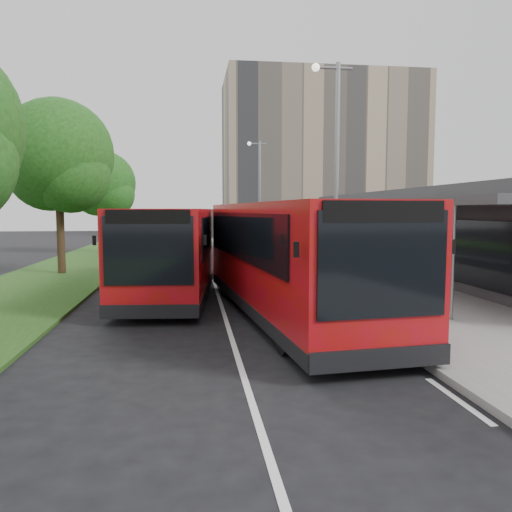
{
  "coord_description": "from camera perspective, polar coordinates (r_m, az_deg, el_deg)",
  "views": [
    {
      "loc": [
        -0.92,
        -15.3,
        3.05
      ],
      "look_at": [
        1.23,
        1.31,
        1.5
      ],
      "focal_mm": 35.0,
      "sensor_mm": 36.0,
      "label": 1
    }
  ],
  "objects": [
    {
      "name": "tree_mid",
      "position": [
        25.2,
        -21.69,
        9.97
      ],
      "size": [
        5.08,
        5.08,
        8.16
      ],
      "color": "#2E2112",
      "rests_on": "ground"
    },
    {
      "name": "grass_verge",
      "position": [
        35.94,
        -17.09,
        0.27
      ],
      "size": [
        5.0,
        80.0,
        0.1
      ],
      "primitive_type": "cube",
      "color": "#1C4115",
      "rests_on": "ground"
    },
    {
      "name": "lamp_post_far",
      "position": [
        37.67,
        0.31,
        7.83
      ],
      "size": [
        1.44,
        0.28,
        8.0
      ],
      "color": "gray",
      "rests_on": "pavement"
    },
    {
      "name": "lane_centre_line",
      "position": [
        30.46,
        -5.61,
        -0.47
      ],
      "size": [
        0.12,
        70.0,
        0.01
      ],
      "primitive_type": "cube",
      "color": "silver",
      "rests_on": "ground"
    },
    {
      "name": "car_near",
      "position": [
        53.83,
        -4.97,
        2.63
      ],
      "size": [
        2.33,
        3.57,
        1.13
      ],
      "primitive_type": "imported",
      "rotation": [
        0.0,
        0.0,
        -0.33
      ],
      "color": "#5A0C1E",
      "rests_on": "ground"
    },
    {
      "name": "pavement",
      "position": [
        36.09,
        3.7,
        0.55
      ],
      "size": [
        5.0,
        80.0,
        0.15
      ],
      "primitive_type": "cube",
      "color": "gray",
      "rests_on": "ground"
    },
    {
      "name": "bollard",
      "position": [
        34.38,
        3.44,
        1.23
      ],
      "size": [
        0.19,
        0.19,
        0.94
      ],
      "primitive_type": "cylinder",
      "rotation": [
        0.0,
        0.0,
        -0.32
      ],
      "color": "orange",
      "rests_on": "pavement"
    },
    {
      "name": "litter_bin",
      "position": [
        27.37,
        6.38,
        0.19
      ],
      "size": [
        0.69,
        0.69,
        0.97
      ],
      "primitive_type": "cylinder",
      "rotation": [
        0.0,
        0.0,
        0.35
      ],
      "color": "#372316",
      "rests_on": "pavement"
    },
    {
      "name": "office_block",
      "position": [
        59.5,
        7.32,
        10.99
      ],
      "size": [
        22.0,
        12.0,
        18.0
      ],
      "primitive_type": "cube",
      "color": "tan",
      "rests_on": "ground"
    },
    {
      "name": "lamp_post_near",
      "position": [
        18.09,
        8.96,
        10.51
      ],
      "size": [
        1.44,
        0.28,
        8.0
      ],
      "color": "gray",
      "rests_on": "pavement"
    },
    {
      "name": "car_far",
      "position": [
        58.71,
        -7.94,
        2.79
      ],
      "size": [
        1.16,
        3.27,
        1.07
      ],
      "primitive_type": "imported",
      "rotation": [
        0.0,
        0.0,
        -0.01
      ],
      "color": "navy",
      "rests_on": "ground"
    },
    {
      "name": "bus_main",
      "position": [
        14.24,
        3.75,
        -0.32
      ],
      "size": [
        4.0,
        11.65,
        3.24
      ],
      "rotation": [
        0.0,
        0.0,
        0.1
      ],
      "color": "#A8081B",
      "rests_on": "ground"
    },
    {
      "name": "ground",
      "position": [
        15.63,
        -3.89,
        -5.98
      ],
      "size": [
        120.0,
        120.0,
        0.0
      ],
      "primitive_type": "plane",
      "color": "black",
      "rests_on": "ground"
    },
    {
      "name": "bus_second",
      "position": [
        18.49,
        -9.28,
        0.66
      ],
      "size": [
        3.71,
        11.08,
        3.08
      ],
      "rotation": [
        0.0,
        0.0,
        -0.09
      ],
      "color": "#A8081B",
      "rests_on": "ground"
    },
    {
      "name": "station_building",
      "position": [
        26.12,
        19.44,
        2.78
      ],
      "size": [
        7.7,
        26.0,
        4.0
      ],
      "color": "#323134",
      "rests_on": "ground"
    },
    {
      "name": "kerb_dashes",
      "position": [
        34.69,
        -0.36,
        0.26
      ],
      "size": [
        0.12,
        56.0,
        0.01
      ],
      "color": "silver",
      "rests_on": "ground"
    },
    {
      "name": "tree_far",
      "position": [
        36.89,
        -17.03,
        7.48
      ],
      "size": [
        4.47,
        4.47,
        7.14
      ],
      "color": "#2E2112",
      "rests_on": "ground"
    }
  ]
}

